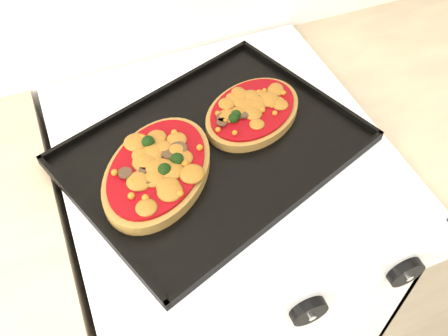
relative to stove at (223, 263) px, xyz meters
name	(u,v)px	position (x,y,z in m)	size (l,w,h in m)	color
stove	(223,263)	(0.00, 0.00, 0.00)	(0.60, 0.60, 0.91)	white
control_panel	(296,302)	(0.00, -0.31, 0.40)	(0.60, 0.02, 0.09)	white
knob_center	(309,311)	(0.01, -0.33, 0.40)	(0.06, 0.06, 0.02)	black
knob_right	(405,272)	(0.19, -0.33, 0.40)	(0.06, 0.06, 0.02)	black
baking_tray	(214,148)	(-0.02, -0.01, 0.47)	(0.51, 0.38, 0.02)	black
pizza_left	(157,169)	(-0.14, -0.04, 0.48)	(0.25, 0.17, 0.04)	olive
pizza_right	(253,111)	(0.08, 0.04, 0.48)	(0.21, 0.15, 0.03)	olive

